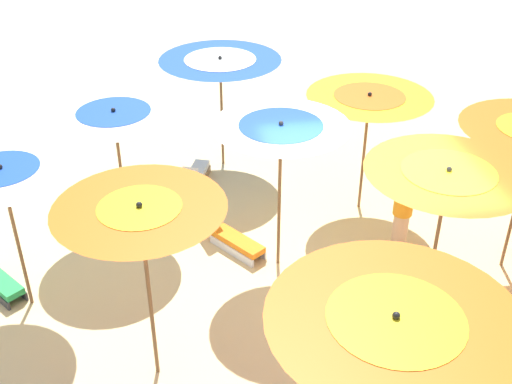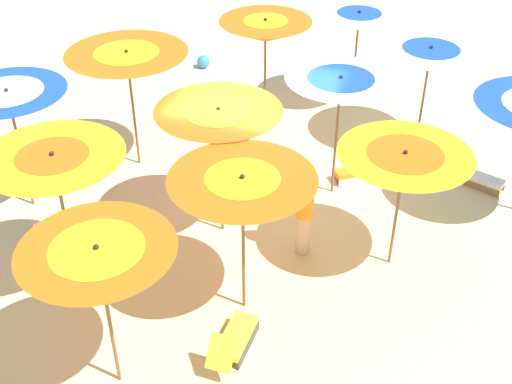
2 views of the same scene
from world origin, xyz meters
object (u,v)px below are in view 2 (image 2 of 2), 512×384
at_px(beach_ball, 203,62).
at_px(lounger_2, 363,169).
at_px(beach_umbrella_2, 99,261).
at_px(beach_umbrella_10, 430,58).
at_px(beach_umbrella_4, 219,121).
at_px(lounger_1, 478,177).
at_px(beach_umbrella_5, 243,190).
at_px(beach_umbrella_9, 359,19).
at_px(beachgoer_0, 304,211).
at_px(beach_umbrella_1, 54,167).
at_px(lounger_0, 57,255).
at_px(beach_umbrella_3, 128,62).
at_px(beach_umbrella_8, 404,162).
at_px(beach_umbrella_6, 265,31).
at_px(beach_umbrella_7, 340,88).
at_px(lounger_3, 234,340).
at_px(lounger_4, 372,89).
at_px(beach_umbrella_0, 9,102).

bearing_deg(beach_ball, lounger_2, -37.96).
xyz_separation_m(beach_umbrella_2, beach_umbrella_10, (3.10, 7.65, -0.18)).
xyz_separation_m(beach_umbrella_4, lounger_1, (4.23, 2.83, -2.00)).
bearing_deg(lounger_1, beach_umbrella_2, -104.96).
xyz_separation_m(beach_umbrella_5, beach_umbrella_9, (0.24, 7.13, -0.10)).
height_order(lounger_1, beachgoer_0, beachgoer_0).
bearing_deg(beach_umbrella_9, beach_umbrella_5, -91.94).
bearing_deg(beach_umbrella_4, beach_umbrella_1, -128.49).
distance_m(lounger_1, beach_ball, 7.88).
distance_m(beach_umbrella_9, lounger_0, 8.21).
xyz_separation_m(beach_umbrella_3, lounger_2, (4.46, 0.87, -2.02)).
height_order(beach_umbrella_9, beach_ball, beach_umbrella_9).
distance_m(beach_umbrella_2, beach_ball, 10.35).
relative_size(beach_umbrella_1, beach_umbrella_10, 1.14).
height_order(beach_umbrella_8, lounger_0, beach_umbrella_8).
bearing_deg(lounger_1, beach_umbrella_6, -170.75).
xyz_separation_m(beach_umbrella_1, beachgoer_0, (3.17, 1.94, -1.40)).
bearing_deg(beach_umbrella_10, beach_umbrella_1, -126.51).
xyz_separation_m(beach_umbrella_7, beachgoer_0, (-0.09, -1.92, -1.32)).
distance_m(lounger_3, lounger_4, 8.58).
bearing_deg(lounger_2, lounger_3, 43.07).
relative_size(lounger_3, beach_ball, 3.42).
bearing_deg(beach_umbrella_1, beach_umbrella_2, -44.34).
bearing_deg(beach_umbrella_5, beach_umbrella_7, 79.96).
bearing_deg(beach_umbrella_5, beach_umbrella_9, 88.06).
relative_size(beach_umbrella_5, lounger_1, 2.05).
relative_size(lounger_3, lounger_4, 1.03).
height_order(beach_umbrella_1, beach_umbrella_2, beach_umbrella_1).
bearing_deg(lounger_1, lounger_3, -100.01).
relative_size(lounger_0, lounger_2, 1.05).
bearing_deg(beach_umbrella_3, lounger_0, -87.48).
height_order(beach_umbrella_0, beach_umbrella_8, beach_umbrella_0).
distance_m(beach_umbrella_1, beach_umbrella_6, 5.92).
distance_m(beach_umbrella_0, beach_umbrella_1, 2.62).
bearing_deg(beach_umbrella_6, beach_umbrella_4, -84.15).
bearing_deg(beach_umbrella_3, beach_umbrella_8, -15.60).
height_order(beach_umbrella_1, beach_umbrella_9, beach_umbrella_1).
bearing_deg(beach_umbrella_3, lounger_4, 48.01).
bearing_deg(beachgoer_0, beach_umbrella_4, 84.16).
bearing_deg(lounger_4, beach_umbrella_0, 11.66).
xyz_separation_m(beach_umbrella_1, beach_umbrella_9, (2.89, 7.55, -0.19)).
xyz_separation_m(beach_umbrella_3, beach_umbrella_9, (3.61, 3.93, -0.15)).
bearing_deg(lounger_3, lounger_1, -28.01).
bearing_deg(beach_umbrella_1, lounger_1, 39.88).
distance_m(beach_umbrella_5, lounger_3, 2.16).
relative_size(lounger_0, lounger_4, 1.13).
relative_size(beach_umbrella_8, beach_umbrella_10, 0.99).
relative_size(beach_umbrella_9, beachgoer_0, 1.38).
bearing_deg(beach_umbrella_4, beach_umbrella_7, 47.80).
bearing_deg(beach_umbrella_0, beach_umbrella_9, 50.16).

